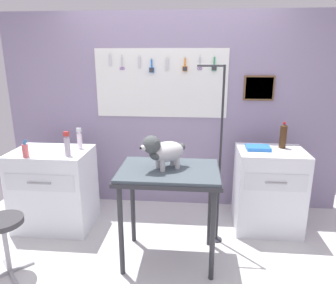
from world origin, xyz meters
TOP-DOWN VIEW (x-y plane):
  - ground at (0.00, 0.00)m, footprint 4.40×4.00m
  - rear_wall_panel at (0.00, 1.28)m, footprint 4.00×0.11m
  - grooming_table at (0.07, 0.12)m, footprint 0.88×0.62m
  - grooming_arm at (0.52, 0.44)m, footprint 0.30×0.11m
  - dog at (0.02, 0.11)m, footprint 0.40×0.33m
  - counter_left at (-1.21, 0.59)m, footprint 0.80×0.58m
  - cabinet_right at (1.08, 0.75)m, footprint 0.68×0.54m
  - stool at (-1.28, -0.22)m, footprint 0.33×0.33m
  - pump_bottle_white at (-0.93, 0.70)m, footprint 0.05×0.05m
  - shampoo_bottle at (-0.96, 0.45)m, footprint 0.06×0.06m
  - spray_bottle_short at (-1.35, 0.37)m, footprint 0.06×0.06m
  - soda_bottle at (1.20, 0.84)m, footprint 0.07×0.07m
  - supply_tray at (0.94, 0.76)m, footprint 0.24×0.18m

SIDE VIEW (x-z plane):
  - ground at x=0.00m, z-range -0.04..0.00m
  - stool at x=-1.28m, z-range 0.17..0.69m
  - counter_left at x=-1.21m, z-range 0.00..0.86m
  - cabinet_right at x=1.08m, z-range 0.00..0.88m
  - grooming_table at x=0.07m, z-range 0.34..1.22m
  - grooming_arm at x=0.52m, z-range -0.06..1.69m
  - supply_tray at x=0.94m, z-range 0.88..0.92m
  - spray_bottle_short at x=-1.35m, z-range 0.84..1.02m
  - pump_bottle_white at x=-0.93m, z-range 0.85..1.07m
  - shampoo_bottle at x=-0.96m, z-range 0.85..1.09m
  - soda_bottle at x=1.20m, z-range 0.88..1.15m
  - dog at x=0.02m, z-range 0.89..1.20m
  - rear_wall_panel at x=0.00m, z-range 0.01..2.31m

